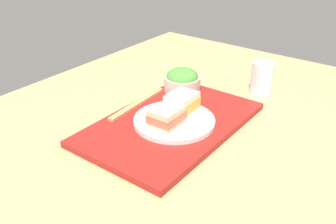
% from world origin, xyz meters
% --- Properties ---
extents(ground_plane, '(1.40, 1.00, 0.03)m').
position_xyz_m(ground_plane, '(0.00, 0.00, -0.01)').
color(ground_plane, tan).
extents(serving_tray, '(0.46, 0.29, 0.02)m').
position_xyz_m(serving_tray, '(-0.02, 0.01, 0.01)').
color(serving_tray, maroon).
rests_on(serving_tray, ground_plane).
extents(sandwich_plate, '(0.20, 0.20, 0.01)m').
position_xyz_m(sandwich_plate, '(-0.02, 0.02, 0.02)').
color(sandwich_plate, silver).
rests_on(sandwich_plate, serving_tray).
extents(sandwich_near, '(0.08, 0.06, 0.05)m').
position_xyz_m(sandwich_near, '(-0.05, 0.02, 0.06)').
color(sandwich_near, '#EFE5C1').
rests_on(sandwich_near, sandwich_plate).
extents(sandwich_far, '(0.08, 0.07, 0.04)m').
position_xyz_m(sandwich_far, '(0.01, 0.02, 0.05)').
color(sandwich_far, beige).
rests_on(sandwich_far, sandwich_plate).
extents(salad_bowl, '(0.11, 0.11, 0.07)m').
position_xyz_m(salad_bowl, '(-0.19, -0.08, 0.05)').
color(salad_bowl, beige).
rests_on(salad_bowl, serving_tray).
extents(chopsticks_pair, '(0.22, 0.03, 0.01)m').
position_xyz_m(chopsticks_pair, '(-0.04, -0.12, 0.02)').
color(chopsticks_pair, tan).
rests_on(chopsticks_pair, serving_tray).
extents(drinking_glass, '(0.07, 0.07, 0.10)m').
position_xyz_m(drinking_glass, '(-0.35, 0.10, 0.05)').
color(drinking_glass, silver).
rests_on(drinking_glass, ground_plane).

